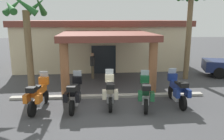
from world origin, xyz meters
The scene contains 11 objects.
ground_plane centered at (0.00, 0.00, 0.00)m, with size 80.00×80.00×0.00m, color #424244.
motel_building centered at (-0.10, 9.63, 1.99)m, with size 14.09×12.97×3.89m.
motorcycle_orange centered at (-3.16, -0.65, 0.70)m, with size 0.80×2.21×1.61m.
motorcycle_black centered at (-1.54, -0.61, 0.70)m, with size 0.74×2.21×1.61m.
motorcycle_cream centered at (0.08, -0.36, 0.70)m, with size 0.71×2.21×1.61m.
motorcycle_green centered at (1.70, -0.68, 0.70)m, with size 0.83×2.20×1.61m.
motorcycle_blue centered at (3.32, -0.38, 0.70)m, with size 0.71×2.21×1.61m.
pedestrian centered at (-0.81, 4.83, 1.04)m, with size 0.32×0.50×1.79m.
palm_tree_near_portico centered at (5.59, 4.32, 4.44)m, with size 1.94×2.01×6.05m.
palm_tree_roadside centered at (-4.25, 2.17, 3.78)m, with size 2.36×2.38×5.39m.
curb_strip centered at (0.08, 0.87, 0.06)m, with size 10.10×0.36×0.12m, color #ADA89E.
Camera 1 is at (-0.51, -10.63, 4.05)m, focal length 36.75 mm.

